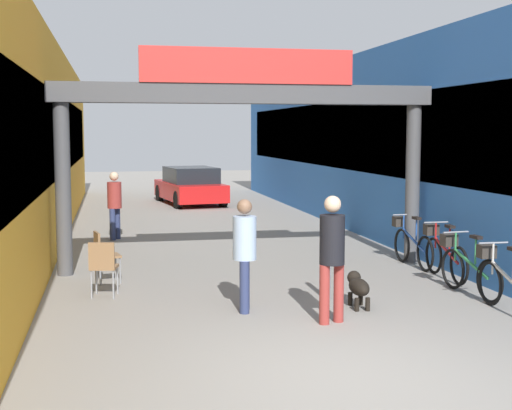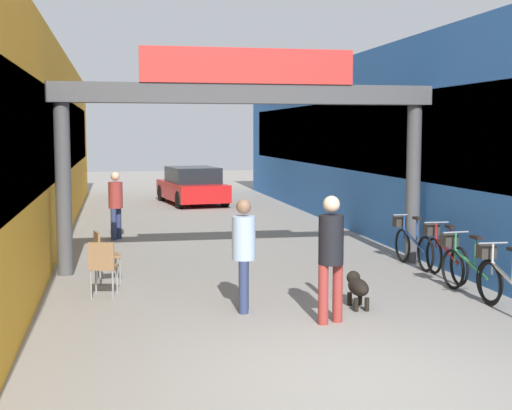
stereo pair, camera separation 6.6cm
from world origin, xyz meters
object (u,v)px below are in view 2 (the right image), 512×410
Objects in this scene: bicycle_blue_farthest at (411,243)px; cafe_chair_wood_farther at (103,252)px; bollard_post_metal at (327,267)px; cafe_chair_wood_nearer at (103,263)px; pedestrian_companion at (244,248)px; parked_car_red at (192,186)px; pedestrian_with_dog at (331,250)px; pedestrian_carrying_crate at (116,201)px; dog_on_leash at (357,286)px; bicycle_green_second at (467,267)px; bicycle_silver_nearest at (504,282)px; bicycle_red_third at (444,254)px.

bicycle_blue_farthest reaches higher than cafe_chair_wood_farther.
bollard_post_metal reaches higher than cafe_chair_wood_nearer.
cafe_chair_wood_nearer is 1.00× the size of cafe_chair_wood_farther.
bicycle_blue_farthest is at bearing 15.06° from cafe_chair_wood_nearer.
pedestrian_companion is 15.53m from parked_car_red.
bollard_post_metal is at bearing 74.98° from pedestrian_with_dog.
cafe_chair_wood_farther is (-2.02, 2.37, -0.39)m from pedestrian_companion.
bollard_post_metal reaches higher than bicycle_blue_farthest.
pedestrian_carrying_crate reaches higher than dog_on_leash.
cafe_chair_wood_nearer is at bearing 145.01° from pedestrian_with_dog.
bicycle_green_second is 1.00× the size of bicycle_blue_farthest.
bicycle_silver_nearest is 1.00× the size of bicycle_red_third.
cafe_chair_wood_nearer is (-0.22, -6.12, -0.39)m from pedestrian_carrying_crate.
cafe_chair_wood_nearer is at bearing -101.60° from parked_car_red.
bicycle_blue_farthest is 12.99m from parked_car_red.
pedestrian_with_dog is 2.97m from bicycle_green_second.
bicycle_silver_nearest is 16.51m from parked_car_red.
cafe_chair_wood_farther reaches higher than dog_on_leash.
dog_on_leash is at bearing 49.52° from pedestrian_with_dog.
bicycle_red_third is at bearing -7.34° from cafe_chair_wood_farther.
pedestrian_carrying_crate is 1.84× the size of cafe_chair_wood_nearer.
bicycle_silver_nearest is 1.16m from bicycle_green_second.
dog_on_leash is 3.63m from bicycle_blue_farthest.
pedestrian_with_dog is 4.66m from bicycle_blue_farthest.
cafe_chair_wood_nearer is (-5.66, 2.06, 0.10)m from bicycle_silver_nearest.
bicycle_blue_farthest is at bearing 93.53° from bicycle_red_third.
pedestrian_carrying_crate is at bearing 123.67° from bicycle_silver_nearest.
pedestrian_carrying_crate is 8.92m from bicycle_green_second.
bollard_post_metal is (-2.28, 0.09, 0.07)m from bicycle_green_second.
pedestrian_carrying_crate is 5.05m from cafe_chair_wood_farther.
bicycle_silver_nearest is at bearing -80.43° from parked_car_red.
pedestrian_with_dog is 1.35m from pedestrian_companion.
bollard_post_metal is at bearing -13.42° from cafe_chair_wood_nearer.
bicycle_silver_nearest and bicycle_green_second have the same top height.
cafe_chair_wood_farther is at bearing 90.54° from cafe_chair_wood_nearer.
pedestrian_with_dog is 1.06× the size of pedestrian_carrying_crate.
bicycle_silver_nearest is at bearing -95.55° from bicycle_red_third.
dog_on_leash is at bearing -65.08° from pedestrian_carrying_crate.
bicycle_green_second is at bearing -99.49° from bicycle_red_third.
bicycle_green_second is 1.25m from bicycle_red_third.
dog_on_leash is 0.78× the size of cafe_chair_wood_farther.
cafe_chair_wood_nearer is (-3.40, 0.81, 0.03)m from bollard_post_metal.
cafe_chair_wood_nearer is (-2.01, 1.28, -0.39)m from pedestrian_companion.
pedestrian_companion reaches higher than parked_car_red.
bicycle_silver_nearest is 1.69× the size of bollard_post_metal.
parked_car_red is (2.70, 8.11, -0.29)m from pedestrian_carrying_crate.
pedestrian_companion is 1.00× the size of pedestrian_carrying_crate.
cafe_chair_wood_nearer is at bearing -92.03° from pedestrian_carrying_crate.
pedestrian_companion is 1.80m from dog_on_leash.
dog_on_leash is at bearing -33.65° from cafe_chair_wood_farther.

